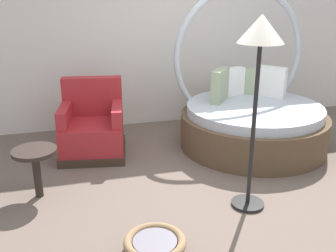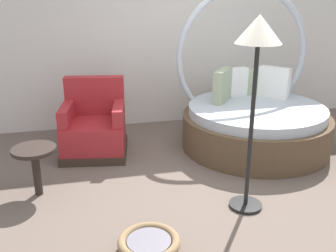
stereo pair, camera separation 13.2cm
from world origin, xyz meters
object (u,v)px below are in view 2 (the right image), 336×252
at_px(red_armchair, 94,128).
at_px(floor_lamp, 257,49).
at_px(pet_basket, 149,244).
at_px(round_daybed, 253,117).
at_px(side_table, 35,156).

relative_size(red_armchair, floor_lamp, 0.52).
bearing_deg(floor_lamp, pet_basket, -155.84).
bearing_deg(floor_lamp, round_daybed, 63.49).
bearing_deg(red_armchair, round_daybed, -5.95).
relative_size(red_armchair, pet_basket, 1.84).
bearing_deg(pet_basket, round_daybed, 47.43).
relative_size(red_armchair, side_table, 1.81).
relative_size(pet_basket, floor_lamp, 0.28).
bearing_deg(side_table, floor_lamp, -19.62).
distance_m(red_armchair, floor_lamp, 2.47).
distance_m(round_daybed, floor_lamp, 1.99).
xyz_separation_m(round_daybed, side_table, (-2.72, -0.76, 0.03)).
xyz_separation_m(red_armchair, pet_basket, (0.31, -2.15, -0.26)).
bearing_deg(floor_lamp, red_armchair, 128.82).
distance_m(red_armchair, pet_basket, 2.19).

